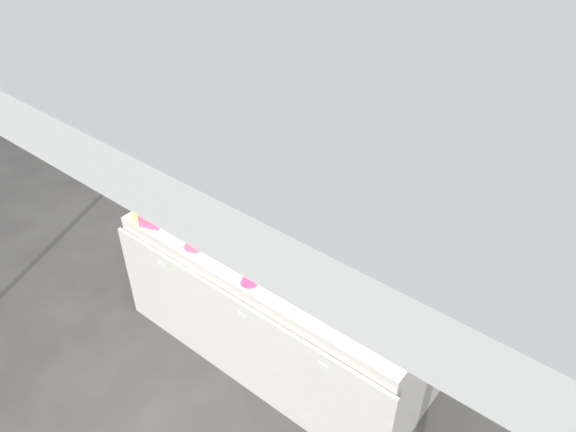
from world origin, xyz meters
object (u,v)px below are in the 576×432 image
Objects in this scene: cardboard_box_closed at (502,158)px; hourglass_0 at (193,228)px; decanter_0 at (141,199)px; bottle_0 at (238,161)px; display_table at (287,297)px; lampshade_0 at (267,201)px; globe_0 at (294,273)px.

hourglass_0 is at bearing -85.10° from cardboard_box_closed.
bottle_0 is at bearing 85.93° from decanter_0.
decanter_0 is 0.41m from hourglass_0.
lampshade_0 is at bearing 153.81° from display_table.
display_table is 0.70m from hourglass_0.
bottle_0 is at bearing 110.62° from hourglass_0.
decanter_0 is 0.70m from lampshade_0.
display_table is 3.73× the size of cardboard_box_closed.
globe_0 is at bearing -44.61° from display_table.
bottle_0 is 0.95m from globe_0.
globe_0 is at bearing 18.88° from decanter_0.
decanter_0 is 0.94× the size of lampshade_0.
bottle_0 is 1.26× the size of decanter_0.
hourglass_0 is 0.92× the size of lampshade_0.
bottle_0 is 0.43m from lampshade_0.
cardboard_box_closed is 2.73× the size of globe_0.
display_table is 2.62m from cardboard_box_closed.
lampshade_0 is (-0.52, -2.49, 0.70)m from cardboard_box_closed.
bottle_0 reaches higher than display_table.
hourglass_0 is (0.41, 0.00, -0.00)m from decanter_0.
lampshade_0 reaches higher than cardboard_box_closed.
cardboard_box_closed is at bearing 68.67° from bottle_0.
cardboard_box_closed is 1.97× the size of decanter_0.
cardboard_box_closed is at bearing 83.67° from display_table.
bottle_0 is at bearing 176.87° from lampshade_0.
globe_0 is (-0.09, -2.80, 0.64)m from cardboard_box_closed.
cardboard_box_closed is at bearing 100.62° from lampshade_0.
display_table is at bearing -25.73° from bottle_0.
cardboard_box_closed is 2.02× the size of hourglass_0.
lampshade_0 is (-0.43, 0.31, 0.06)m from globe_0.
bottle_0 is 1.75× the size of globe_0.
lampshade_0 is (-0.23, 0.11, 0.51)m from display_table.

